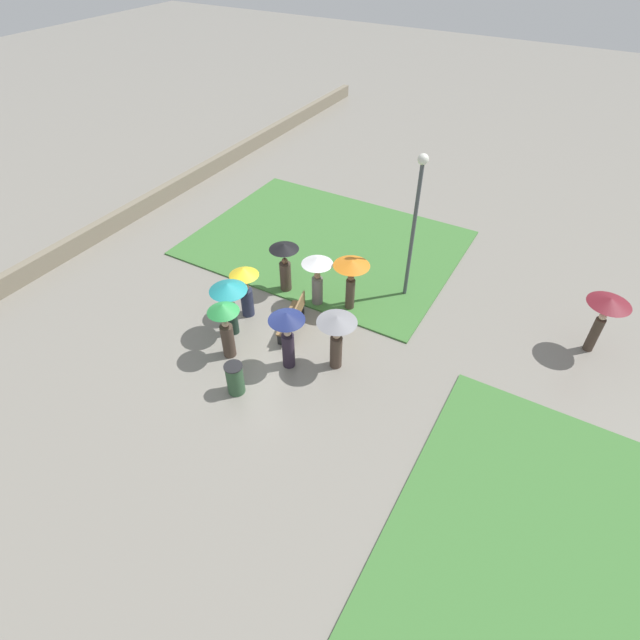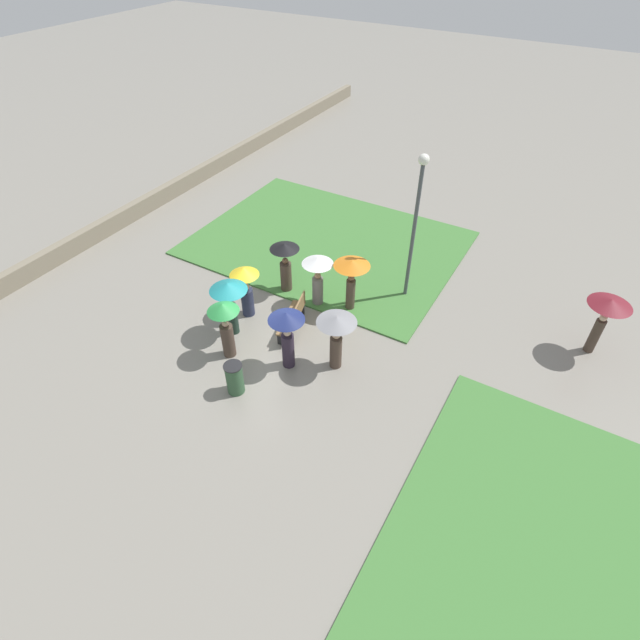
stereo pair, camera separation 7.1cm
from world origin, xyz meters
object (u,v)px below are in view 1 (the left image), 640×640
(lamp_post, at_px, (416,212))
(crowd_person_black, at_px, (285,261))
(trash_bin, at_px, (235,379))
(lone_walker_far_path, at_px, (606,310))
(crowd_person_grey, at_px, (337,332))
(park_bench, at_px, (293,318))
(crowd_person_navy, at_px, (287,329))
(crowd_person_white, at_px, (317,272))
(crowd_person_green, at_px, (225,322))
(crowd_person_teal, at_px, (229,296))
(crowd_person_orange, at_px, (351,273))
(crowd_person_yellow, at_px, (245,284))

(lamp_post, relative_size, crowd_person_black, 2.65)
(trash_bin, xyz_separation_m, lone_walker_far_path, (-6.58, 8.09, 1.01))
(crowd_person_grey, height_order, lone_walker_far_path, lone_walker_far_path)
(park_bench, distance_m, crowd_person_black, 2.16)
(lamp_post, bearing_deg, crowd_person_navy, -18.71)
(crowd_person_white, distance_m, crowd_person_navy, 2.93)
(crowd_person_white, height_order, lone_walker_far_path, lone_walker_far_path)
(trash_bin, height_order, crowd_person_green, crowd_person_green)
(crowd_person_teal, relative_size, crowd_person_orange, 0.99)
(trash_bin, height_order, crowd_person_navy, crowd_person_navy)
(lamp_post, relative_size, trash_bin, 5.02)
(crowd_person_grey, height_order, crowd_person_orange, crowd_person_orange)
(crowd_person_teal, bearing_deg, crowd_person_orange, 108.46)
(crowd_person_black, bearing_deg, crowd_person_orange, 151.79)
(trash_bin, relative_size, crowd_person_navy, 0.50)
(crowd_person_black, height_order, crowd_person_green, crowd_person_green)
(crowd_person_grey, relative_size, crowd_person_orange, 0.97)
(trash_bin, bearing_deg, lone_walker_far_path, 129.10)
(park_bench, bearing_deg, crowd_person_navy, 12.42)
(lamp_post, distance_m, crowd_person_green, 6.51)
(lamp_post, distance_m, lone_walker_far_path, 6.01)
(crowd_person_teal, relative_size, lone_walker_far_path, 0.97)
(crowd_person_white, xyz_separation_m, lone_walker_far_path, (-2.17, 8.10, 0.23))
(crowd_person_black, relative_size, crowd_person_green, 0.97)
(trash_bin, height_order, crowd_person_teal, crowd_person_teal)
(trash_bin, xyz_separation_m, crowd_person_green, (-1.04, -1.04, 0.76))
(lamp_post, height_order, crowd_person_black, lamp_post)
(crowd_person_orange, bearing_deg, crowd_person_white, -116.26)
(crowd_person_black, xyz_separation_m, lone_walker_far_path, (-2.07, 9.39, 0.30))
(crowd_person_green, bearing_deg, trash_bin, 107.32)
(park_bench, height_order, crowd_person_yellow, crowd_person_yellow)
(crowd_person_white, bearing_deg, crowd_person_orange, -26.73)
(park_bench, distance_m, trash_bin, 2.93)
(crowd_person_orange, bearing_deg, lamp_post, 98.58)
(crowd_person_teal, height_order, crowd_person_black, crowd_person_teal)
(park_bench, bearing_deg, crowd_person_black, -155.71)
(lamp_post, xyz_separation_m, crowd_person_grey, (4.09, -0.43, -1.81))
(trash_bin, relative_size, crowd_person_grey, 0.53)
(park_bench, relative_size, crowd_person_orange, 0.93)
(trash_bin, bearing_deg, crowd_person_green, -135.17)
(crowd_person_navy, height_order, crowd_person_yellow, crowd_person_navy)
(crowd_person_white, height_order, crowd_person_yellow, crowd_person_white)
(crowd_person_grey, bearing_deg, crowd_person_orange, -136.89)
(lamp_post, bearing_deg, lone_walker_far_path, 92.65)
(crowd_person_green, bearing_deg, crowd_person_navy, 169.12)
(crowd_person_teal, bearing_deg, crowd_person_grey, 66.14)
(crowd_person_grey, distance_m, crowd_person_yellow, 3.60)
(crowd_person_orange, relative_size, crowd_person_yellow, 1.04)
(crowd_person_teal, xyz_separation_m, crowd_person_grey, (-0.32, 3.41, -0.12))
(crowd_person_teal, height_order, crowd_person_white, crowd_person_teal)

